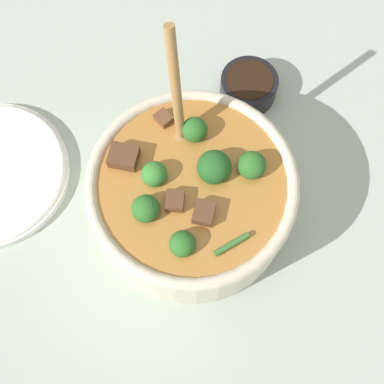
{
  "coord_description": "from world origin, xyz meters",
  "views": [
    {
      "loc": [
        -0.2,
        -0.07,
        0.64
      ],
      "look_at": [
        0.0,
        0.0,
        0.07
      ],
      "focal_mm": 45.0,
      "sensor_mm": 36.0,
      "label": 1
    }
  ],
  "objects": [
    {
      "name": "ground_plane",
      "position": [
        0.0,
        0.0,
        0.0
      ],
      "size": [
        4.0,
        4.0,
        0.0
      ],
      "primitive_type": "plane",
      "color": "#ADBCAD"
    },
    {
      "name": "stew_bowl",
      "position": [
        0.0,
        0.0,
        0.06
      ],
      "size": [
        0.26,
        0.26,
        0.26
      ],
      "color": "beige",
      "rests_on": "ground_plane"
    },
    {
      "name": "condiment_bowl",
      "position": [
        0.21,
        -0.01,
        0.02
      ],
      "size": [
        0.09,
        0.09,
        0.04
      ],
      "color": "black",
      "rests_on": "ground_plane"
    }
  ]
}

